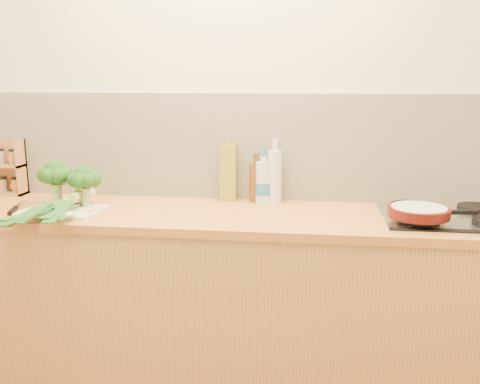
{
  "coord_description": "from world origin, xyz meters",
  "views": [
    {
      "loc": [
        0.4,
        -1.19,
        1.52
      ],
      "look_at": [
        0.1,
        1.1,
        1.02
      ],
      "focal_mm": 40.0,
      "sensor_mm": 36.0,
      "label": 1
    }
  ],
  "objects_px": {
    "chopping_board": "(63,210)",
    "spice_rack": "(3,170)",
    "gas_hob": "(449,216)",
    "chefs_knife": "(15,209)",
    "skillet": "(419,212)"
  },
  "relations": [
    {
      "from": "chopping_board",
      "to": "spice_rack",
      "type": "relative_size",
      "value": 1.21
    },
    {
      "from": "gas_hob",
      "to": "spice_rack",
      "type": "relative_size",
      "value": 1.95
    },
    {
      "from": "chopping_board",
      "to": "chefs_knife",
      "type": "xyz_separation_m",
      "value": [
        -0.23,
        -0.02,
        0.0
      ]
    },
    {
      "from": "chopping_board",
      "to": "gas_hob",
      "type": "bearing_deg",
      "value": 8.09
    },
    {
      "from": "spice_rack",
      "to": "gas_hob",
      "type": "bearing_deg",
      "value": -6.28
    },
    {
      "from": "skillet",
      "to": "spice_rack",
      "type": "xyz_separation_m",
      "value": [
        -2.1,
        0.37,
        0.07
      ]
    },
    {
      "from": "chefs_knife",
      "to": "spice_rack",
      "type": "distance_m",
      "value": 0.45
    },
    {
      "from": "gas_hob",
      "to": "spice_rack",
      "type": "bearing_deg",
      "value": 173.72
    },
    {
      "from": "gas_hob",
      "to": "chopping_board",
      "type": "relative_size",
      "value": 1.61
    },
    {
      "from": "skillet",
      "to": "chefs_knife",
      "type": "bearing_deg",
      "value": 172.3
    },
    {
      "from": "chefs_knife",
      "to": "spice_rack",
      "type": "relative_size",
      "value": 1.0
    },
    {
      "from": "chefs_knife",
      "to": "skillet",
      "type": "height_order",
      "value": "skillet"
    },
    {
      "from": "chopping_board",
      "to": "chefs_knife",
      "type": "distance_m",
      "value": 0.24
    },
    {
      "from": "chefs_knife",
      "to": "skillet",
      "type": "bearing_deg",
      "value": -17.76
    },
    {
      "from": "gas_hob",
      "to": "chopping_board",
      "type": "distance_m",
      "value": 1.76
    }
  ]
}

